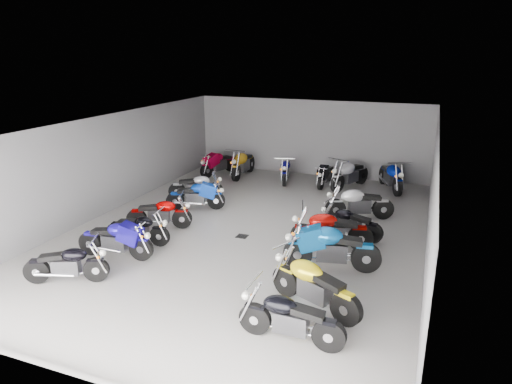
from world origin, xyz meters
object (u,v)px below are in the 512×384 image
at_px(motorcycle_left_c, 138,229).
at_px(motorcycle_left_d, 160,213).
at_px(motorcycle_left_e, 196,196).
at_px(motorcycle_back_b, 243,164).
at_px(motorcycle_back_a, 219,163).
at_px(motorcycle_back_e, 350,174).
at_px(motorcycle_right_e, 350,223).
at_px(motorcycle_back_f, 391,176).
at_px(drain_grate, 242,236).
at_px(motorcycle_back_d, 326,175).
at_px(motorcycle_left_b, 116,240).
at_px(motorcycle_right_a, 290,318).
at_px(motorcycle_left_a, 67,264).
at_px(motorcycle_right_f, 359,203).
at_px(motorcycle_right_b, 314,285).
at_px(motorcycle_right_d, 331,230).
at_px(motorcycle_left_f, 197,186).
at_px(motorcycle_right_c, 331,248).
at_px(motorcycle_back_c, 286,170).

bearing_deg(motorcycle_left_c, motorcycle_left_d, 176.55).
xyz_separation_m(motorcycle_left_e, motorcycle_back_b, (-0.15, 4.46, 0.09)).
xyz_separation_m(motorcycle_back_a, motorcycle_back_e, (5.62, 0.01, 0.06)).
height_order(motorcycle_right_e, motorcycle_back_a, motorcycle_back_a).
height_order(motorcycle_back_e, motorcycle_back_f, motorcycle_back_e).
xyz_separation_m(drain_grate, motorcycle_left_c, (-2.47, -1.51, 0.45)).
height_order(motorcycle_back_b, motorcycle_back_d, motorcycle_back_b).
distance_m(motorcycle_back_a, motorcycle_back_e, 5.62).
bearing_deg(motorcycle_back_e, motorcycle_left_b, 85.83).
xyz_separation_m(motorcycle_back_b, motorcycle_back_e, (4.54, -0.10, -0.00)).
xyz_separation_m(motorcycle_right_a, motorcycle_back_d, (-1.67, 10.33, -0.04)).
relative_size(motorcycle_left_a, motorcycle_right_f, 0.87).
bearing_deg(motorcycle_back_b, motorcycle_right_a, 115.40).
bearing_deg(motorcycle_back_a, motorcycle_left_b, 117.66).
height_order(motorcycle_right_b, motorcycle_right_d, motorcycle_right_b).
distance_m(motorcycle_right_a, motorcycle_right_b, 1.27).
height_order(motorcycle_left_f, motorcycle_right_f, motorcycle_right_f).
height_order(motorcycle_back_a, motorcycle_back_d, motorcycle_back_a).
bearing_deg(motorcycle_right_c, motorcycle_right_d, -0.65).
relative_size(motorcycle_left_b, motorcycle_back_e, 0.94).
height_order(motorcycle_right_b, motorcycle_back_d, motorcycle_right_b).
bearing_deg(motorcycle_back_c, motorcycle_left_f, 41.82).
height_order(motorcycle_left_b, motorcycle_back_c, motorcycle_left_b).
bearing_deg(motorcycle_right_b, motorcycle_right_e, 24.17).
bearing_deg(motorcycle_left_e, motorcycle_back_e, 112.19).
height_order(motorcycle_left_e, motorcycle_right_a, motorcycle_right_a).
height_order(drain_grate, motorcycle_right_f, motorcycle_right_f).
height_order(motorcycle_left_f, motorcycle_right_c, motorcycle_right_c).
bearing_deg(motorcycle_right_f, motorcycle_right_c, 156.56).
height_order(motorcycle_left_a, motorcycle_right_a, motorcycle_right_a).
bearing_deg(motorcycle_right_f, motorcycle_right_a, 156.54).
relative_size(motorcycle_left_d, motorcycle_back_b, 0.80).
xyz_separation_m(motorcycle_back_e, motorcycle_back_f, (1.53, 0.32, -0.01)).
distance_m(motorcycle_right_f, motorcycle_back_a, 7.30).
xyz_separation_m(drain_grate, motorcycle_right_b, (2.88, -3.03, 0.54)).
bearing_deg(motorcycle_right_e, motorcycle_right_d, 171.32).
height_order(motorcycle_left_f, motorcycle_right_e, motorcycle_left_f).
height_order(motorcycle_back_b, motorcycle_back_c, motorcycle_back_b).
relative_size(motorcycle_left_a, motorcycle_right_a, 0.89).
bearing_deg(motorcycle_right_f, motorcycle_back_b, 35.37).
distance_m(motorcycle_left_f, motorcycle_right_e, 6.03).
distance_m(motorcycle_left_c, motorcycle_right_b, 5.57).
distance_m(motorcycle_left_d, motorcycle_back_b, 6.38).
distance_m(motorcycle_left_e, motorcycle_right_e, 5.30).
xyz_separation_m(motorcycle_left_b, motorcycle_left_d, (-0.07, 2.17, -0.03)).
bearing_deg(motorcycle_right_d, motorcycle_left_f, 48.93).
height_order(motorcycle_left_f, motorcycle_back_c, motorcycle_back_c).
distance_m(motorcycle_left_e, motorcycle_back_c, 4.73).
bearing_deg(motorcycle_back_b, motorcycle_left_c, 88.82).
xyz_separation_m(motorcycle_left_d, motorcycle_back_e, (4.58, 6.28, 0.09)).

